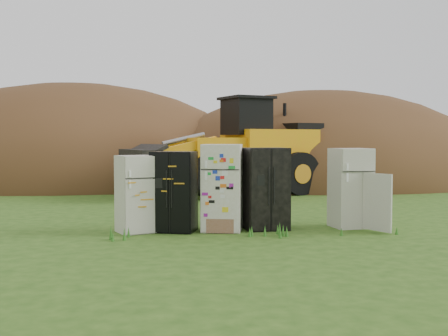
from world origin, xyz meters
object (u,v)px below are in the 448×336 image
Objects in this scene: fridge_dark_mid at (266,189)px; fridge_black_side at (174,191)px; fridge_open_door at (351,188)px; fridge_sticker at (222,188)px; wheel_loader at (225,146)px; fridge_leftmost at (136,194)px.

fridge_black_side is at bearing 174.92° from fridge_dark_mid.
fridge_dark_mid is 1.97m from fridge_open_door.
fridge_dark_mid is at bearing 17.53° from fridge_sticker.
wheel_loader reaches higher than fridge_black_side.
fridge_open_door reaches higher than fridge_leftmost.
fridge_sticker is (1.86, -0.04, 0.12)m from fridge_leftmost.
fridge_black_side is (0.82, 0.01, 0.04)m from fridge_leftmost.
fridge_black_side reaches higher than fridge_leftmost.
fridge_open_door is 7.87m from wheel_loader.
fridge_sticker is (1.04, -0.06, 0.08)m from fridge_black_side.
fridge_black_side is 0.97× the size of fridge_open_door.
fridge_dark_mid is 1.01× the size of fridge_open_door.
fridge_dark_mid is (2.02, 0.01, 0.04)m from fridge_black_side.
wheel_loader reaches higher than fridge_leftmost.
fridge_leftmost is 2.85m from fridge_dark_mid.
fridge_sticker reaches higher than fridge_leftmost.
fridge_leftmost is at bearing -130.41° from wheel_loader.
fridge_leftmost is 0.82m from fridge_black_side.
fridge_dark_mid is (0.99, 0.07, -0.04)m from fridge_sticker.
fridge_sticker is 1.04× the size of fridge_dark_mid.
fridge_sticker is 0.99m from fridge_dark_mid.
fridge_sticker is at bearing 175.76° from fridge_open_door.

